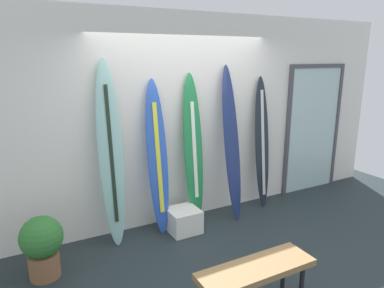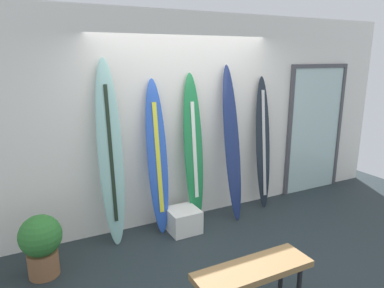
{
  "view_description": "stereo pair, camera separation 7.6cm",
  "coord_description": "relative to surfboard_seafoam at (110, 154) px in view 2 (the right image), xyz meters",
  "views": [
    {
      "loc": [
        -2.07,
        -2.94,
        2.24
      ],
      "look_at": [
        -0.01,
        0.95,
        1.13
      ],
      "focal_mm": 32.65,
      "sensor_mm": 36.0,
      "label": 1
    },
    {
      "loc": [
        -2.0,
        -2.97,
        2.24
      ],
      "look_at": [
        -0.01,
        0.95,
        1.13
      ],
      "focal_mm": 32.65,
      "sensor_mm": 36.0,
      "label": 2
    }
  ],
  "objects": [
    {
      "name": "wall_back",
      "position": [
        1.07,
        0.31,
        0.28
      ],
      "size": [
        7.2,
        0.2,
        2.8
      ],
      "primitive_type": "cube",
      "color": "white",
      "rests_on": "ground"
    },
    {
      "name": "potted_plant",
      "position": [
        -0.86,
        -0.38,
        -0.74
      ],
      "size": [
        0.43,
        0.43,
        0.67
      ],
      "color": "brown",
      "rests_on": "ground"
    },
    {
      "name": "surfboard_cobalt",
      "position": [
        0.59,
        0.01,
        -0.14
      ],
      "size": [
        0.27,
        0.34,
        1.98
      ],
      "color": "blue",
      "rests_on": "ground"
    },
    {
      "name": "display_block_left",
      "position": [
        0.86,
        -0.18,
        -0.96
      ],
      "size": [
        0.4,
        0.4,
        0.3
      ],
      "color": "silver",
      "rests_on": "ground"
    },
    {
      "name": "surfboard_navy",
      "position": [
        1.67,
        -0.07,
        -0.06
      ],
      "size": [
        0.25,
        0.48,
        2.13
      ],
      "color": "navy",
      "rests_on": "ground"
    },
    {
      "name": "ground",
      "position": [
        1.07,
        -0.99,
        -1.14
      ],
      "size": [
        8.0,
        8.0,
        0.04
      ],
      "primitive_type": "cube",
      "color": "#222C2F"
    },
    {
      "name": "glass_door",
      "position": [
        3.47,
        0.19,
        -0.02
      ],
      "size": [
        1.18,
        0.06,
        2.11
      ],
      "color": "silver",
      "rests_on": "ground"
    },
    {
      "name": "surfboard_charcoal",
      "position": [
        2.28,
        0.03,
        -0.15
      ],
      "size": [
        0.25,
        0.29,
        1.96
      ],
      "color": "#1B232B",
      "rests_on": "ground"
    },
    {
      "name": "surfboard_seafoam",
      "position": [
        0.0,
        0.0,
        0.0
      ],
      "size": [
        0.31,
        0.35,
        2.23
      ],
      "color": "#8DC2B9",
      "rests_on": "ground"
    },
    {
      "name": "surfboard_emerald",
      "position": [
        1.12,
        0.04,
        -0.1
      ],
      "size": [
        0.27,
        0.3,
        2.03
      ],
      "color": "#208043",
      "rests_on": "ground"
    },
    {
      "name": "bench",
      "position": [
        0.74,
        -1.84,
        -0.7
      ],
      "size": [
        1.08,
        0.34,
        0.47
      ],
      "color": "olive",
      "rests_on": "ground"
    }
  ]
}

